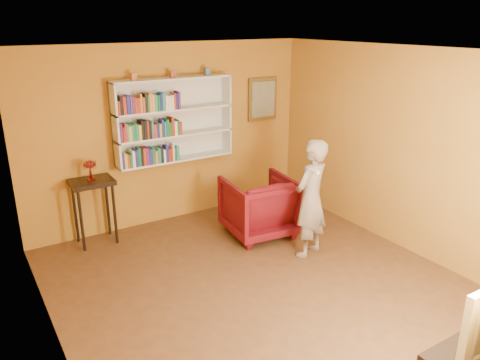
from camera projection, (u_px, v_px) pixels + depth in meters
name	position (u px, v px, depth m)	size (l,w,h in m)	color
room_shell	(265.00, 209.00, 5.18)	(5.30, 5.80, 2.88)	#4E3019
bookshelf	(173.00, 120.00, 6.92)	(1.80, 0.29, 1.23)	silver
books_row_lower	(149.00, 156.00, 6.77)	(0.86, 0.19, 0.27)	navy
books_row_middle	(150.00, 130.00, 6.66)	(0.92, 0.19, 0.27)	#562267
books_row_upper	(148.00, 103.00, 6.53)	(0.91, 0.19, 0.27)	#A82A19
ornament_left	(133.00, 77.00, 6.37)	(0.07, 0.07, 0.10)	#B55D33
ornament_centre	(172.00, 74.00, 6.65)	(0.07, 0.07, 0.10)	#963E32
ornament_right	(207.00, 71.00, 6.93)	(0.08, 0.08, 0.11)	slate
framed_painting	(263.00, 99.00, 7.73)	(0.55, 0.05, 0.70)	brown
console_table	(93.00, 191.00, 6.41)	(0.57, 0.44, 0.93)	black
ruby_lustre	(90.00, 166.00, 6.29)	(0.17, 0.17, 0.28)	maroon
armchair	(259.00, 206.00, 6.78)	(0.92, 0.95, 0.87)	#4B0510
person	(311.00, 199.00, 6.07)	(0.58, 0.38, 1.59)	#7F6D5D
game_remote	(314.00, 171.00, 5.50)	(0.04, 0.15, 0.04)	white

